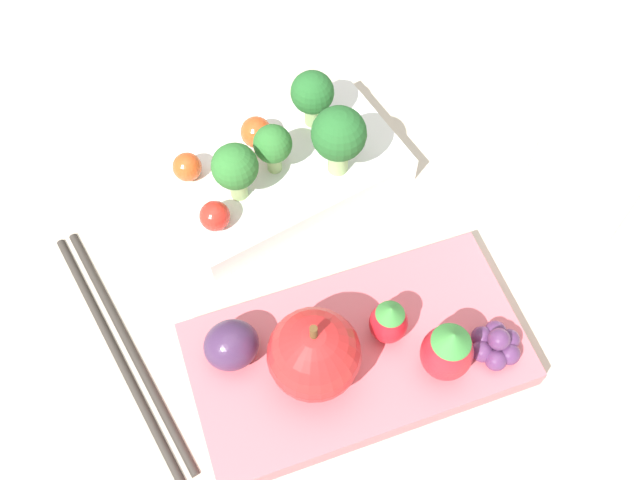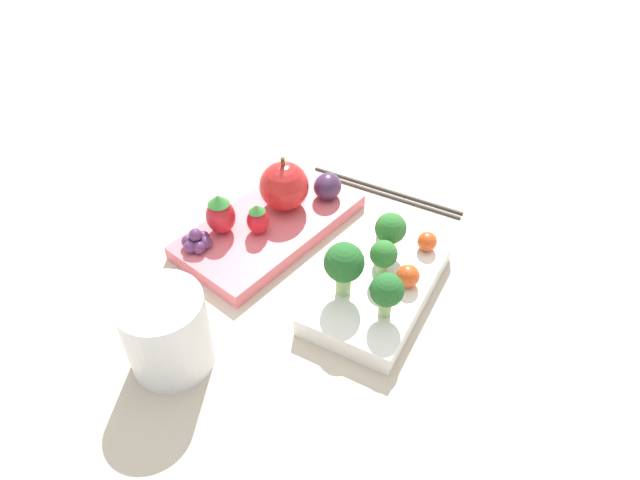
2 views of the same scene
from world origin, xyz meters
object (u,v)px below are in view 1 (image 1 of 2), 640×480
plum (231,345)px  bento_box_fruit (357,354)px  broccoli_floret_1 (235,168)px  drinking_cup (581,182)px  broccoli_floret_2 (312,94)px  broccoli_floret_0 (273,145)px  cherry_tomato_0 (187,167)px  cherry_tomato_2 (215,216)px  broccoli_floret_3 (339,136)px  chopsticks_pair (122,347)px  bento_box_savoury (288,172)px  strawberry_1 (389,321)px  strawberry_0 (447,351)px  cherry_tomato_1 (256,132)px  apple (314,354)px  grape_cluster (496,345)px

plum → bento_box_fruit: bearing=-21.3°
broccoli_floret_1 → drinking_cup: size_ratio=0.61×
broccoli_floret_2 → drinking_cup: size_ratio=0.60×
broccoli_floret_0 → broccoli_floret_2: size_ratio=0.87×
cherry_tomato_0 → cherry_tomato_2: size_ratio=0.98×
broccoli_floret_3 → chopsticks_pair: broccoli_floret_3 is taller
bento_box_savoury → drinking_cup: (0.18, -0.12, 0.03)m
broccoli_floret_0 → plum: broccoli_floret_0 is taller
cherry_tomato_0 → strawberry_1: strawberry_1 is taller
strawberry_0 → broccoli_floret_1: bearing=112.8°
broccoli_floret_2 → cherry_tomato_1: size_ratio=2.10×
bento_box_fruit → drinking_cup: (0.20, 0.04, 0.03)m
cherry_tomato_1 → chopsticks_pair: cherry_tomato_1 is taller
cherry_tomato_1 → plum: 0.18m
strawberry_0 → bento_box_fruit: bearing=144.6°
bento_box_savoury → apple: bearing=-106.6°
broccoli_floret_1 → broccoli_floret_3: broccoli_floret_3 is taller
bento_box_savoury → strawberry_1: 0.16m
cherry_tomato_0 → cherry_tomato_1: size_ratio=0.90×
broccoli_floret_2 → drinking_cup: (0.15, -0.15, -0.01)m
broccoli_floret_1 → broccoli_floret_3: size_ratio=0.84×
bento_box_fruit → grape_cluster: grape_cluster is taller
strawberry_1 → broccoli_floret_2: bearing=82.0°
broccoli_floret_3 → apple: apple is taller
bento_box_fruit → broccoli_floret_0: broccoli_floret_0 is taller
cherry_tomato_0 → cherry_tomato_2: 0.05m
broccoli_floret_0 → strawberry_0: strawberry_0 is taller
broccoli_floret_3 → cherry_tomato_2: broccoli_floret_3 is taller
bento_box_fruit → cherry_tomato_2: size_ratio=10.43×
broccoli_floret_1 → cherry_tomato_1: size_ratio=2.13×
broccoli_floret_3 → strawberry_1: 0.14m
strawberry_0 → apple: bearing=158.8°
apple → strawberry_0: 0.09m
apple → plum: bearing=144.0°
broccoli_floret_0 → broccoli_floret_3: size_ratio=0.71×
bento_box_fruit → broccoli_floret_3: broccoli_floret_3 is taller
broccoli_floret_3 → grape_cluster: broccoli_floret_3 is taller
cherry_tomato_1 → apple: (-0.03, -0.19, 0.01)m
strawberry_1 → plum: (-0.10, 0.03, -0.00)m
bento_box_savoury → plum: size_ratio=5.26×
cherry_tomato_0 → chopsticks_pair: bearing=-130.2°
broccoli_floret_3 → bento_box_fruit: bearing=-109.4°
strawberry_0 → drinking_cup: size_ratio=0.61×
broccoli_floret_1 → cherry_tomato_1: 0.06m
bento_box_savoury → broccoli_floret_0: bearing=-174.2°
cherry_tomato_2 → strawberry_1: bearing=-58.5°
strawberry_1 → chopsticks_pair: bearing=157.4°
bento_box_savoury → grape_cluster: bearing=-70.9°
apple → broccoli_floret_1: bearing=88.6°
bento_box_savoury → cherry_tomato_0: (-0.07, 0.02, 0.02)m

